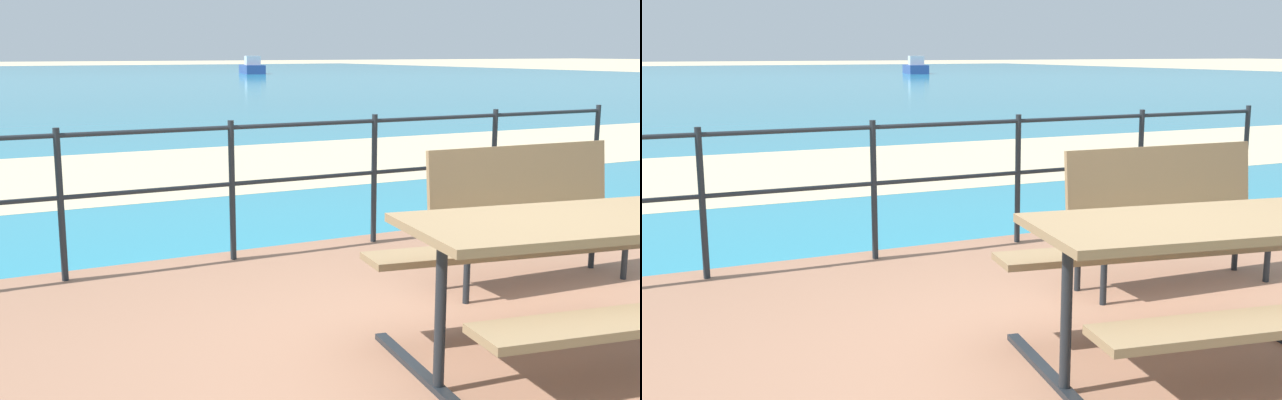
{
  "view_description": "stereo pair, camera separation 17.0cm",
  "coord_description": "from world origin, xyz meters",
  "views": [
    {
      "loc": [
        -2.51,
        -2.79,
        1.55
      ],
      "look_at": [
        0.03,
        2.2,
        0.47
      ],
      "focal_mm": 43.72,
      "sensor_mm": 36.0,
      "label": 1
    },
    {
      "loc": [
        -2.36,
        -2.86,
        1.55
      ],
      "look_at": [
        0.03,
        2.2,
        0.47
      ],
      "focal_mm": 43.72,
      "sensor_mm": 36.0,
      "label": 2
    }
  ],
  "objects": [
    {
      "name": "park_bench",
      "position": [
        0.93,
        1.0,
        0.59
      ],
      "size": [
        1.43,
        0.49,
        0.89
      ],
      "rotation": [
        0.0,
        0.0,
        -0.05
      ],
      "color": "#8C704C",
      "rests_on": "patio_paving"
    },
    {
      "name": "railing_fence",
      "position": [
        0.0,
        2.38,
        0.69
      ],
      "size": [
        5.94,
        0.04,
        1.01
      ],
      "color": "#1E2328",
      "rests_on": "patio_paving"
    },
    {
      "name": "beach_strip",
      "position": [
        0.0,
        7.12,
        0.01
      ],
      "size": [
        54.03,
        4.64,
        0.01
      ],
      "primitive_type": "cube",
      "rotation": [
        0.0,
        0.0,
        -0.01
      ],
      "color": "beige",
      "rests_on": "ground"
    },
    {
      "name": "ground_plane",
      "position": [
        0.0,
        0.0,
        0.0
      ],
      "size": [
        240.0,
        240.0,
        0.0
      ],
      "primitive_type": "plane",
      "color": "beige"
    },
    {
      "name": "patio_paving",
      "position": [
        0.0,
        0.0,
        0.03
      ],
      "size": [
        6.4,
        5.2,
        0.06
      ],
      "primitive_type": "cube",
      "color": "#996B51",
      "rests_on": "ground"
    },
    {
      "name": "picnic_table",
      "position": [
        0.08,
        -0.26,
        0.64
      ],
      "size": [
        1.79,
        1.61,
        0.75
      ],
      "rotation": [
        0.0,
        0.0,
        -0.17
      ],
      "color": "#8C704C",
      "rests_on": "patio_paving"
    },
    {
      "name": "boat_mid",
      "position": [
        17.86,
        47.63,
        0.41
      ],
      "size": [
        1.96,
        3.99,
        1.21
      ],
      "rotation": [
        0.0,
        0.0,
        1.36
      ],
      "color": "#2D478C",
      "rests_on": "sea_water"
    }
  ]
}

